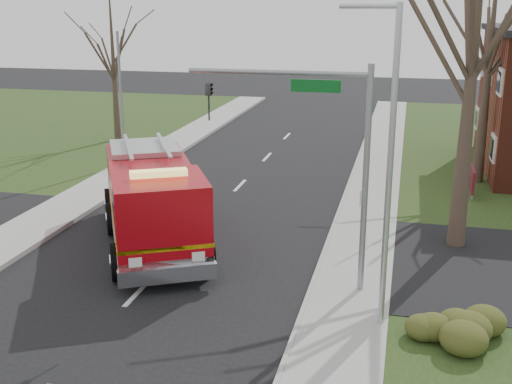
# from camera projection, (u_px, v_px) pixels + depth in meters

# --- Properties ---
(ground) EXTENTS (120.00, 120.00, 0.00)m
(ground) POSITION_uv_depth(u_px,v_px,m) (138.00, 292.00, 19.30)
(ground) COLOR black
(ground) RESTS_ON ground
(sidewalk_right) EXTENTS (2.40, 80.00, 0.15)m
(sidewalk_right) POSITION_uv_depth(u_px,v_px,m) (345.00, 312.00, 17.90)
(sidewalk_right) COLOR gray
(sidewalk_right) RESTS_ON ground
(health_center_sign) EXTENTS (0.12, 2.00, 1.40)m
(health_center_sign) POSITION_uv_depth(u_px,v_px,m) (472.00, 179.00, 28.37)
(health_center_sign) COLOR #53131D
(health_center_sign) RESTS_ON ground
(hedge_corner) EXTENTS (2.80, 2.00, 0.90)m
(hedge_corner) POSITION_uv_depth(u_px,v_px,m) (453.00, 324.00, 16.20)
(hedge_corner) COLOR #383F17
(hedge_corner) RESTS_ON lawn_right
(bare_tree_near) EXTENTS (6.00, 6.00, 12.00)m
(bare_tree_near) POSITION_uv_depth(u_px,v_px,m) (475.00, 34.00, 20.67)
(bare_tree_near) COLOR #32241D
(bare_tree_near) RESTS_ON ground
(bare_tree_far) EXTENTS (5.25, 5.25, 10.50)m
(bare_tree_far) POSITION_uv_depth(u_px,v_px,m) (491.00, 46.00, 28.99)
(bare_tree_far) COLOR #32241D
(bare_tree_far) RESTS_ON ground
(bare_tree_left) EXTENTS (4.50, 4.50, 9.00)m
(bare_tree_left) POSITION_uv_depth(u_px,v_px,m) (113.00, 51.00, 38.58)
(bare_tree_left) COLOR #32241D
(bare_tree_left) RESTS_ON ground
(traffic_signal_mast) EXTENTS (5.29, 0.18, 6.80)m
(traffic_signal_mast) POSITION_uv_depth(u_px,v_px,m) (322.00, 137.00, 18.20)
(traffic_signal_mast) COLOR gray
(traffic_signal_mast) RESTS_ON ground
(streetlight_pole) EXTENTS (1.48, 0.16, 8.40)m
(streetlight_pole) POSITION_uv_depth(u_px,v_px,m) (388.00, 163.00, 15.95)
(streetlight_pole) COLOR #B7BABF
(streetlight_pole) RESTS_ON ground
(utility_pole_far) EXTENTS (0.14, 0.14, 7.00)m
(utility_pole_far) POSITION_uv_depth(u_px,v_px,m) (121.00, 101.00, 32.86)
(utility_pole_far) COLOR gray
(utility_pole_far) RESTS_ON ground
(fire_engine) EXTENTS (6.52, 8.91, 3.44)m
(fire_engine) POSITION_uv_depth(u_px,v_px,m) (153.00, 203.00, 22.69)
(fire_engine) COLOR #9B070E
(fire_engine) RESTS_ON ground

